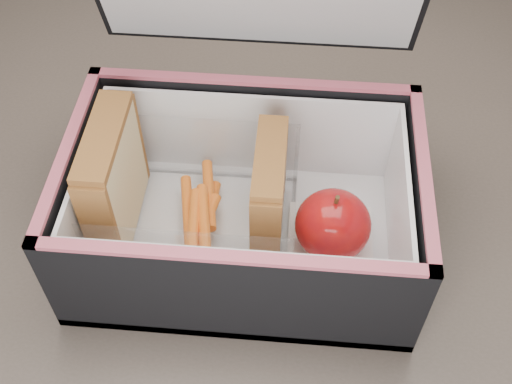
# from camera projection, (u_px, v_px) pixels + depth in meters

# --- Properties ---
(kitchen_table) EXTENTS (1.20, 0.80, 0.75)m
(kitchen_table) POSITION_uv_depth(u_px,v_px,m) (281.00, 268.00, 0.70)
(kitchen_table) COLOR brown
(kitchen_table) RESTS_ON ground
(lunch_bag) EXTENTS (0.30, 0.27, 0.30)m
(lunch_bag) POSITION_uv_depth(u_px,v_px,m) (244.00, 195.00, 0.57)
(lunch_bag) COLOR black
(lunch_bag) RESTS_ON kitchen_table
(plastic_tub) EXTENTS (0.19, 0.13, 0.08)m
(plastic_tub) POSITION_uv_depth(u_px,v_px,m) (193.00, 200.00, 0.58)
(plastic_tub) COLOR white
(plastic_tub) RESTS_ON lunch_bag
(sandwich_left) EXTENTS (0.03, 0.10, 0.12)m
(sandwich_left) POSITION_uv_depth(u_px,v_px,m) (114.00, 179.00, 0.57)
(sandwich_left) COLOR beige
(sandwich_left) RESTS_ON plastic_tub
(sandwich_right) EXTENTS (0.03, 0.09, 0.10)m
(sandwich_right) POSITION_uv_depth(u_px,v_px,m) (269.00, 194.00, 0.57)
(sandwich_right) COLOR beige
(sandwich_right) RESTS_ON plastic_tub
(carrot_sticks) EXTENTS (0.04, 0.13, 0.03)m
(carrot_sticks) POSITION_uv_depth(u_px,v_px,m) (200.00, 223.00, 0.59)
(carrot_sticks) COLOR orange
(carrot_sticks) RESTS_ON plastic_tub
(paper_napkin) EXTENTS (0.08, 0.08, 0.01)m
(paper_napkin) POSITION_uv_depth(u_px,v_px,m) (330.00, 241.00, 0.59)
(paper_napkin) COLOR white
(paper_napkin) RESTS_ON lunch_bag
(red_apple) EXTENTS (0.08, 0.08, 0.07)m
(red_apple) POSITION_uv_depth(u_px,v_px,m) (333.00, 225.00, 0.56)
(red_apple) COLOR maroon
(red_apple) RESTS_ON paper_napkin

